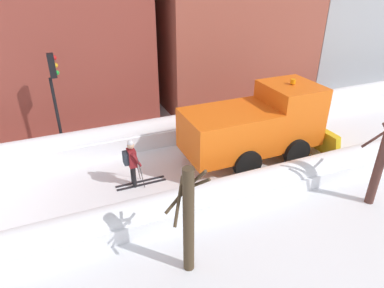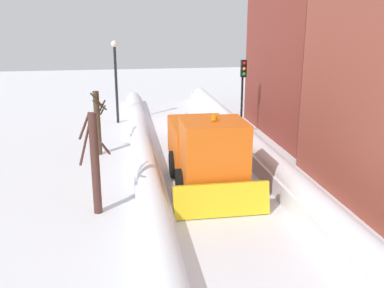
{
  "view_description": "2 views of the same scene",
  "coord_description": "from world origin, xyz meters",
  "px_view_note": "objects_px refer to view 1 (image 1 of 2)",
  "views": [
    {
      "loc": [
        10.54,
        2.58,
        7.06
      ],
      "look_at": [
        0.17,
        6.98,
        1.11
      ],
      "focal_mm": 32.25,
      "sensor_mm": 36.0,
      "label": 1
    },
    {
      "loc": [
        3.37,
        25.35,
        6.34
      ],
      "look_at": [
        0.62,
        8.47,
        1.32
      ],
      "focal_mm": 40.72,
      "sensor_mm": 36.0,
      "label": 2
    }
  ],
  "objects_px": {
    "plow_truck": "(259,124)",
    "skier": "(132,161)",
    "traffic_light_pole": "(55,86)",
    "bare_tree_mid": "(382,155)",
    "bare_tree_near": "(188,219)"
  },
  "relations": [
    {
      "from": "skier",
      "to": "plow_truck",
      "type": "bearing_deg",
      "value": 90.43
    },
    {
      "from": "bare_tree_near",
      "to": "skier",
      "type": "bearing_deg",
      "value": -175.02
    },
    {
      "from": "plow_truck",
      "to": "bare_tree_mid",
      "type": "xyz_separation_m",
      "value": [
        4.05,
        1.84,
        0.3
      ]
    },
    {
      "from": "skier",
      "to": "traffic_light_pole",
      "type": "bearing_deg",
      "value": -150.15
    },
    {
      "from": "traffic_light_pole",
      "to": "bare_tree_near",
      "type": "height_order",
      "value": "traffic_light_pole"
    },
    {
      "from": "plow_truck",
      "to": "traffic_light_pole",
      "type": "height_order",
      "value": "traffic_light_pole"
    },
    {
      "from": "skier",
      "to": "traffic_light_pole",
      "type": "xyz_separation_m",
      "value": [
        -3.43,
        -1.97,
        1.9
      ]
    },
    {
      "from": "traffic_light_pole",
      "to": "bare_tree_mid",
      "type": "relative_size",
      "value": 1.21
    },
    {
      "from": "skier",
      "to": "bare_tree_near",
      "type": "relative_size",
      "value": 0.59
    },
    {
      "from": "plow_truck",
      "to": "bare_tree_mid",
      "type": "relative_size",
      "value": 1.75
    },
    {
      "from": "bare_tree_near",
      "to": "traffic_light_pole",
      "type": "bearing_deg",
      "value": -163.02
    },
    {
      "from": "plow_truck",
      "to": "skier",
      "type": "distance_m",
      "value": 5.12
    },
    {
      "from": "plow_truck",
      "to": "bare_tree_near",
      "type": "height_order",
      "value": "plow_truck"
    },
    {
      "from": "traffic_light_pole",
      "to": "bare_tree_near",
      "type": "bearing_deg",
      "value": 16.98
    },
    {
      "from": "plow_truck",
      "to": "bare_tree_near",
      "type": "distance_m",
      "value": 6.36
    }
  ]
}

